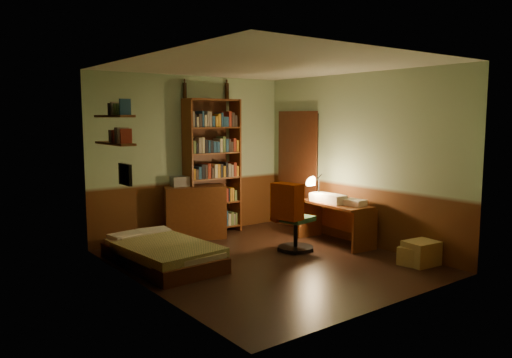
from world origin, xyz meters
TOP-DOWN VIEW (x-y plane):
  - floor at (0.00, 0.00)m, footprint 3.50×4.00m
  - ceiling at (0.00, 0.00)m, footprint 3.50×4.00m
  - wall_back at (0.00, 2.01)m, footprint 3.50×0.02m
  - wall_left at (-1.76, 0.00)m, footprint 0.02×4.00m
  - wall_right at (1.76, 0.00)m, footprint 0.02×4.00m
  - wall_front at (0.00, -2.01)m, footprint 3.50×0.02m
  - doorway at (1.72, 1.30)m, footprint 0.06×0.90m
  - door_trim at (1.69, 1.30)m, footprint 0.02×0.98m
  - bed at (-1.19, 0.73)m, footprint 1.00×1.78m
  - dresser at (-0.09, 1.76)m, footprint 1.06×0.80m
  - mini_stereo at (-0.27, 1.89)m, footprint 0.32×0.26m
  - bookshelf at (0.31, 1.85)m, footprint 0.97×0.35m
  - bottle_left at (-0.13, 1.96)m, footprint 0.08×0.08m
  - bottle_right at (0.68, 1.96)m, footprint 0.09×0.09m
  - desk at (1.44, 0.12)m, footprint 0.59×1.23m
  - paper_stack at (1.37, 0.36)m, footprint 0.29×0.36m
  - desk_lamp at (1.39, 0.45)m, footprint 0.18×0.18m
  - office_chair at (0.69, 0.21)m, footprint 0.51×0.47m
  - red_jacket at (0.85, 0.01)m, footprint 0.24×0.43m
  - wall_shelf_lower at (-1.64, 1.10)m, footprint 0.20×0.90m
  - wall_shelf_upper at (-1.64, 1.10)m, footprint 0.20×0.90m
  - framed_picture at (-1.72, 0.60)m, footprint 0.04×0.32m
  - cardboard_box_a at (1.53, -1.34)m, footprint 0.46×0.38m
  - cardboard_box_b at (1.46, -1.25)m, footprint 0.39×0.35m

SIDE VIEW (x-z plane):
  - floor at x=0.00m, z-range -0.02..0.00m
  - cardboard_box_b at x=1.46m, z-range 0.00..0.24m
  - cardboard_box_a at x=1.53m, z-range 0.00..0.32m
  - bed at x=-1.19m, z-range 0.00..0.52m
  - desk at x=1.44m, z-range 0.00..0.64m
  - dresser at x=-0.09m, z-range 0.00..0.85m
  - office_chair at x=0.69m, z-range 0.00..0.90m
  - paper_stack at x=1.37m, z-range 0.64..0.77m
  - mini_stereo at x=-0.27m, z-range 0.85..1.00m
  - desk_lamp at x=1.39m, z-range 0.64..1.23m
  - doorway at x=1.72m, z-range 0.00..2.00m
  - door_trim at x=1.69m, z-range -0.04..2.04m
  - bookshelf at x=0.31m, z-range 0.00..2.23m
  - red_jacket at x=0.85m, z-range 0.90..1.41m
  - framed_picture at x=-1.72m, z-range 1.12..1.38m
  - wall_back at x=0.00m, z-range 0.00..2.60m
  - wall_left at x=-1.76m, z-range 0.00..2.60m
  - wall_right at x=1.76m, z-range 0.00..2.60m
  - wall_front at x=0.00m, z-range 0.00..2.60m
  - wall_shelf_lower at x=-1.64m, z-range 1.59..1.61m
  - wall_shelf_upper at x=-1.64m, z-range 1.94..1.96m
  - bottle_left at x=-0.13m, z-range 2.23..2.48m
  - bottle_right at x=0.68m, z-range 2.23..2.51m
  - ceiling at x=0.00m, z-range 2.60..2.62m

